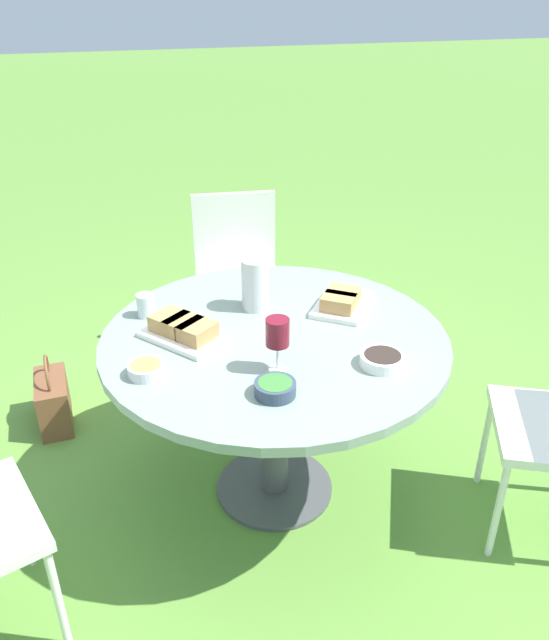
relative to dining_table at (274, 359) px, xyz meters
The scene contains 12 objects.
ground_plane 0.63m from the dining_table, ahead, with size 40.00×40.00×0.00m, color #5B8C38.
dining_table is the anchor object (origin of this frame).
chair_near_left 1.13m from the dining_table, ahead, with size 0.48×0.50×0.89m.
water_pitcher 0.30m from the dining_table, ahead, with size 0.11×0.11×0.20m.
wine_glass 0.33m from the dining_table, 163.28° to the left, with size 0.08×0.08×0.19m.
platter_bread_main 0.35m from the dining_table, 75.39° to the left, with size 0.34×0.32×0.08m.
platter_charcuterie 0.36m from the dining_table, 70.78° to the right, with size 0.34×0.33×0.08m.
bowl_fries 0.50m from the dining_table, 103.20° to the left, with size 0.12×0.12×0.04m.
bowl_salad 0.39m from the dining_table, 161.20° to the left, with size 0.13×0.13×0.05m.
bowl_olives 0.43m from the dining_table, 138.69° to the right, with size 0.15×0.15×0.04m.
cup_water_near 0.53m from the dining_table, 54.36° to the left, with size 0.07×0.07×0.09m.
handbag 1.23m from the dining_table, 47.89° to the left, with size 0.30×0.14×0.37m.
Camera 1 is at (-1.84, 0.64, 1.84)m, focal length 35.00 mm.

